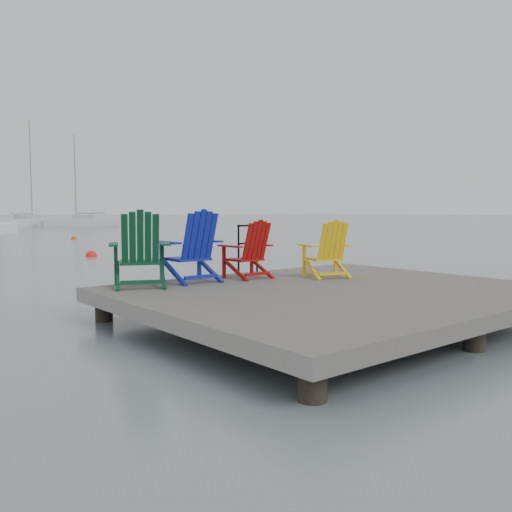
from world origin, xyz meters
TOP-DOWN VIEW (x-y plane):
  - ground at (0.00, 0.00)m, footprint 400.00×400.00m
  - dock at (0.00, 0.00)m, footprint 6.00×5.00m
  - handrail at (0.25, 2.45)m, footprint 0.48×0.04m
  - chair_green at (-2.22, 1.94)m, footprint 1.11×1.06m
  - chair_blue at (-1.28, 1.95)m, footprint 0.92×0.85m
  - chair_red at (-0.26, 1.76)m, footprint 0.78×0.72m
  - chair_yellow at (0.84, 0.97)m, footprint 0.93×0.89m
  - sailboat_mid at (11.76, 54.69)m, footprint 7.91×6.98m
  - sailboat_far at (15.68, 50.65)m, footprint 7.06×4.86m
  - buoy_a at (1.73, 13.54)m, footprint 0.41×0.41m
  - buoy_c at (5.73, 25.95)m, footprint 0.34×0.34m

SIDE VIEW (x-z plane):
  - ground at x=0.00m, z-range 0.00..0.00m
  - buoy_a at x=1.73m, z-range -0.20..0.20m
  - buoy_c at x=5.73m, z-range -0.17..0.17m
  - dock at x=0.00m, z-range -0.35..1.05m
  - sailboat_mid at x=11.76m, z-range -5.44..6.16m
  - sailboat_far at x=15.68m, z-range -4.58..5.29m
  - chair_yellow at x=0.84m, z-range 0.50..1.48m
  - chair_red at x=-0.26m, z-range 0.50..1.48m
  - handrail at x=0.25m, z-range 0.59..1.49m
  - chair_green at x=-2.22m, z-range 0.50..1.64m
  - chair_blue at x=-1.28m, z-range 0.50..1.64m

